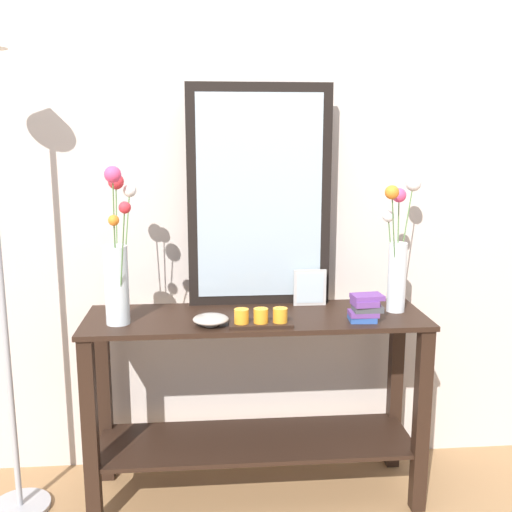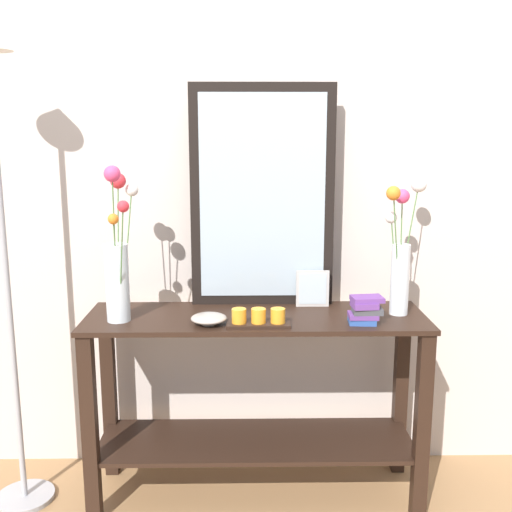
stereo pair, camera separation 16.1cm
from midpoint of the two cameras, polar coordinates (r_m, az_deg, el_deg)
name	(u,v)px [view 2 (the right image)]	position (r m, az deg, el deg)	size (l,w,h in m)	color
ground_plane	(256,494)	(2.77, 1.80, -21.66)	(7.00, 6.00, 0.02)	#997047
wall_back	(255,170)	(2.65, 1.64, 8.13)	(6.40, 0.08, 2.70)	beige
console_table	(256,385)	(2.53, 1.87, -12.12)	(1.37, 0.41, 0.79)	black
mirror_leaning	(262,197)	(2.51, 2.46, 5.63)	(0.60, 0.03, 0.92)	black
tall_vase_left	(118,262)	(2.35, -11.07, -0.54)	(0.12, 0.26, 0.61)	silver
vase_right	(401,254)	(2.49, 15.42, 0.16)	(0.21, 0.24, 0.55)	silver
candle_tray	(258,319)	(2.30, 2.26, -5.96)	(0.24, 0.09, 0.07)	black
picture_frame_small	(313,289)	(2.55, 7.19, -3.10)	(0.14, 0.01, 0.15)	#B7B2AD
decorative_bowl	(209,318)	(2.31, -2.50, -5.95)	(0.14, 0.14, 0.04)	#9E9389
book_stack	(365,310)	(2.37, 12.21, -5.07)	(0.13, 0.10, 0.11)	#2D519E
floor_lamp	(0,194)	(2.45, -21.41, 5.47)	(0.24, 0.24, 1.90)	#9E9EA3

